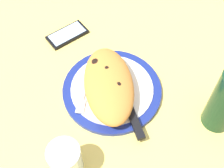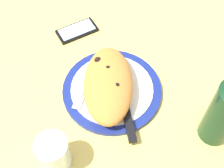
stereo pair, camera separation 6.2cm
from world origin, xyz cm
name	(u,v)px [view 1 (the left image)]	position (x,y,z in cm)	size (l,w,h in cm)	color
ground_plane	(112,94)	(0.00, 0.00, -1.50)	(150.00, 150.00, 3.00)	#EACC60
plate	(112,90)	(0.00, 0.00, 0.75)	(27.22, 27.22, 1.58)	navy
calzone	(109,85)	(0.98, -0.89, 4.83)	(25.84, 15.69, 6.45)	orange
fork	(84,94)	(1.76, -7.71, 1.78)	(15.11, 3.93, 0.40)	silver
knife	(130,110)	(7.13, 4.47, 2.08)	(24.42, 8.70, 1.20)	silver
smartphone	(67,35)	(-20.92, -13.51, 0.56)	(12.13, 13.63, 1.16)	black
water_glass	(66,161)	(21.22, -11.01, 4.18)	(7.51, 7.51, 9.68)	silver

